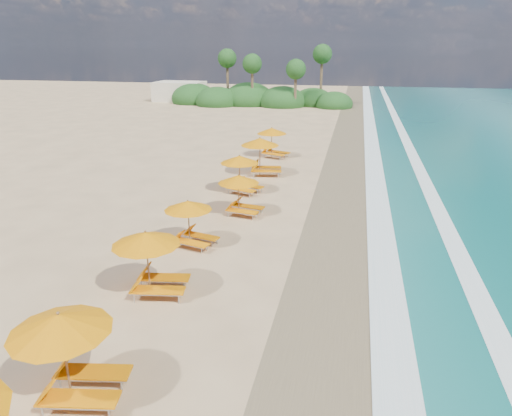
{
  "coord_description": "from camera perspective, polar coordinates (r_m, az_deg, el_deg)",
  "views": [
    {
      "loc": [
        4.05,
        -18.8,
        8.03
      ],
      "look_at": [
        0.0,
        0.0,
        1.2
      ],
      "focal_mm": 32.43,
      "sensor_mm": 36.0,
      "label": 1
    }
  ],
  "objects": [
    {
      "name": "wet_sand",
      "position": [
        20.44,
        11.05,
        -3.95
      ],
      "size": [
        4.0,
        160.0,
        0.01
      ],
      "primitive_type": "cube",
      "color": "olive",
      "rests_on": "ground"
    },
    {
      "name": "ground",
      "position": [
        20.84,
        0.0,
        -3.11
      ],
      "size": [
        160.0,
        160.0,
        0.0
      ],
      "primitive_type": "plane",
      "color": "tan",
      "rests_on": "ground"
    },
    {
      "name": "station_3",
      "position": [
        19.36,
        -7.93,
        -1.52
      ],
      "size": [
        2.51,
        2.43,
        2.02
      ],
      "rotation": [
        0.0,
        0.0,
        -0.26
      ],
      "color": "olive",
      "rests_on": "ground"
    },
    {
      "name": "station_4",
      "position": [
        22.75,
        -1.79,
        1.96
      ],
      "size": [
        2.49,
        2.38,
        2.07
      ],
      "rotation": [
        0.0,
        0.0,
        -0.19
      ],
      "color": "olive",
      "rests_on": "ground"
    },
    {
      "name": "station_2",
      "position": [
        15.85,
        -12.62,
        -6.11
      ],
      "size": [
        2.74,
        2.6,
        2.31
      ],
      "rotation": [
        0.0,
        0.0,
        0.16
      ],
      "color": "olive",
      "rests_on": "ground"
    },
    {
      "name": "beach_building",
      "position": [
        72.01,
        -9.39,
        14.01
      ],
      "size": [
        7.0,
        5.0,
        2.8
      ],
      "primitive_type": "cube",
      "color": "beige",
      "rests_on": "ground"
    },
    {
      "name": "station_7",
      "position": [
        34.77,
        2.2,
        8.32
      ],
      "size": [
        2.9,
        2.85,
        2.26
      ],
      "rotation": [
        0.0,
        0.0,
        -0.35
      ],
      "color": "olive",
      "rests_on": "ground"
    },
    {
      "name": "surf_foam",
      "position": [
        20.61,
        18.59,
        -4.39
      ],
      "size": [
        4.0,
        160.0,
        0.01
      ],
      "color": "white",
      "rests_on": "ground"
    },
    {
      "name": "treeline",
      "position": [
        66.2,
        -0.11,
        13.44
      ],
      "size": [
        25.8,
        8.8,
        9.74
      ],
      "color": "#163D14",
      "rests_on": "ground"
    },
    {
      "name": "station_6",
      "position": [
        29.85,
        0.85,
        6.7
      ],
      "size": [
        2.97,
        2.83,
        2.49
      ],
      "rotation": [
        0.0,
        0.0,
        0.17
      ],
      "color": "olive",
      "rests_on": "ground"
    },
    {
      "name": "station_5",
      "position": [
        26.17,
        -1.74,
        4.49
      ],
      "size": [
        2.83,
        2.78,
        2.21
      ],
      "rotation": [
        0.0,
        0.0,
        -0.35
      ],
      "color": "olive",
      "rests_on": "ground"
    },
    {
      "name": "station_1",
      "position": [
        11.98,
        -21.76,
        -16.04
      ],
      "size": [
        2.84,
        2.71,
        2.38
      ],
      "rotation": [
        0.0,
        0.0,
        0.18
      ],
      "color": "olive",
      "rests_on": "ground"
    }
  ]
}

